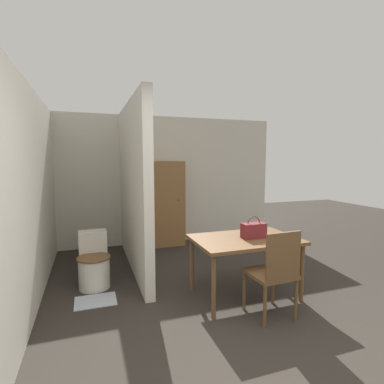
{
  "coord_description": "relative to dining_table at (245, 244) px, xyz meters",
  "views": [
    {
      "loc": [
        -1.35,
        -1.77,
        1.67
      ],
      "look_at": [
        -0.02,
        2.05,
        1.23
      ],
      "focal_mm": 28.0,
      "sensor_mm": 36.0,
      "label": 1
    }
  ],
  "objects": [
    {
      "name": "ground_plane",
      "position": [
        -0.42,
        -1.34,
        -0.65
      ],
      "size": [
        16.0,
        16.0,
        0.0
      ],
      "primitive_type": "plane",
      "color": "#2D2823"
    },
    {
      "name": "wall_back",
      "position": [
        -0.42,
        2.75,
        0.6
      ],
      "size": [
        4.85,
        0.12,
        2.5
      ],
      "color": "beige",
      "rests_on": "ground_plane"
    },
    {
      "name": "wall_left",
      "position": [
        -2.4,
        0.67,
        0.6
      ],
      "size": [
        0.12,
        5.04,
        2.5
      ],
      "color": "beige",
      "rests_on": "ground_plane"
    },
    {
      "name": "partition_wall",
      "position": [
        -1.12,
        1.45,
        0.6
      ],
      "size": [
        0.12,
        2.49,
        2.5
      ],
      "color": "beige",
      "rests_on": "ground_plane"
    },
    {
      "name": "dining_table",
      "position": [
        0.0,
        0.0,
        0.0
      ],
      "size": [
        1.24,
        0.82,
        0.73
      ],
      "color": "brown",
      "rests_on": "ground_plane"
    },
    {
      "name": "wooden_chair",
      "position": [
        0.04,
        -0.56,
        -0.14
      ],
      "size": [
        0.47,
        0.47,
        0.95
      ],
      "rotation": [
        0.0,
        0.0,
        0.04
      ],
      "color": "brown",
      "rests_on": "ground_plane"
    },
    {
      "name": "toilet",
      "position": [
        -1.73,
        0.91,
        -0.36
      ],
      "size": [
        0.42,
        0.56,
        0.7
      ],
      "color": "silver",
      "rests_on": "ground_plane"
    },
    {
      "name": "handbag",
      "position": [
        0.09,
        -0.03,
        0.17
      ],
      "size": [
        0.29,
        0.14,
        0.27
      ],
      "color": "maroon",
      "rests_on": "dining_table"
    },
    {
      "name": "wooden_cabinet",
      "position": [
        -0.34,
        2.47,
        0.16
      ],
      "size": [
        0.64,
        0.42,
        1.63
      ],
      "color": "brown",
      "rests_on": "ground_plane"
    },
    {
      "name": "bath_mat",
      "position": [
        -1.73,
        0.44,
        -0.65
      ],
      "size": [
        0.47,
        0.35,
        0.01
      ],
      "color": "#B2BCC6",
      "rests_on": "ground_plane"
    }
  ]
}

